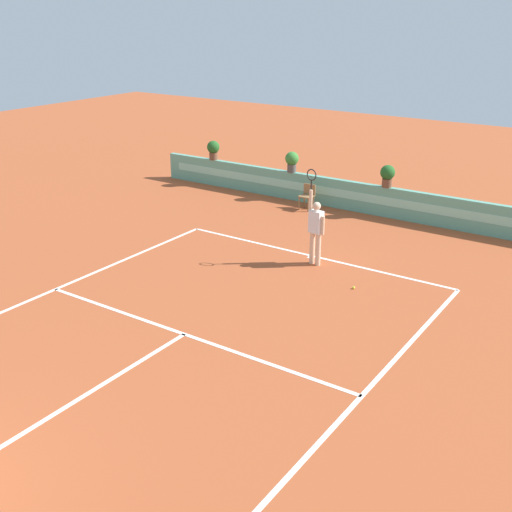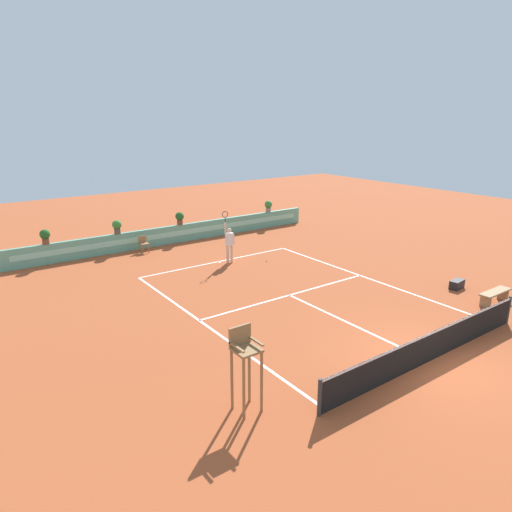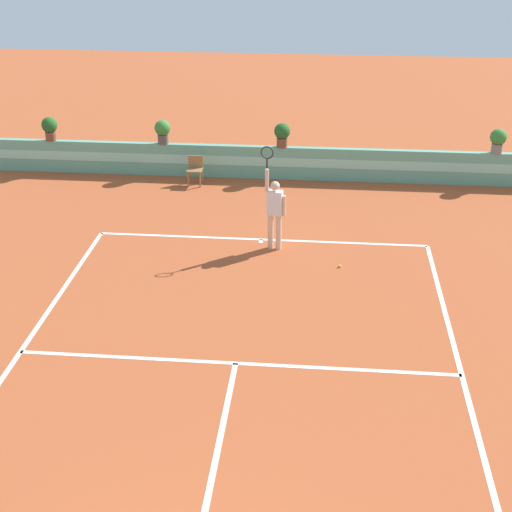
{
  "view_description": "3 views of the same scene",
  "coord_description": "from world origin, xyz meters",
  "px_view_note": "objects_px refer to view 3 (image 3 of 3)",
  "views": [
    {
      "loc": [
        7.93,
        -2.63,
        6.47
      ],
      "look_at": [
        0.14,
        8.9,
        1.0
      ],
      "focal_mm": 44.61,
      "sensor_mm": 36.0,
      "label": 1
    },
    {
      "loc": [
        -11.12,
        -6.77,
        6.84
      ],
      "look_at": [
        0.14,
        8.9,
        1.0
      ],
      "focal_mm": 32.31,
      "sensor_mm": 36.0,
      "label": 2
    },
    {
      "loc": [
        1.44,
        -4.97,
        7.81
      ],
      "look_at": [
        0.14,
        8.9,
        1.0
      ],
      "focal_mm": 52.1,
      "sensor_mm": 36.0,
      "label": 3
    }
  ],
  "objects_px": {
    "tennis_ball_near_baseline": "(340,266)",
    "potted_plant_far_left": "(50,127)",
    "ball_kid_chair": "(195,169)",
    "potted_plant_far_right": "(498,139)",
    "potted_plant_left": "(163,130)",
    "tennis_player": "(275,209)",
    "potted_plant_centre": "(282,133)"
  },
  "relations": [
    {
      "from": "tennis_ball_near_baseline",
      "to": "potted_plant_far_left",
      "type": "relative_size",
      "value": 0.09
    },
    {
      "from": "ball_kid_chair",
      "to": "potted_plant_far_right",
      "type": "xyz_separation_m",
      "value": [
        8.79,
        0.73,
        0.93
      ]
    },
    {
      "from": "ball_kid_chair",
      "to": "potted_plant_left",
      "type": "distance_m",
      "value": 1.61
    },
    {
      "from": "tennis_player",
      "to": "potted_plant_far_left",
      "type": "distance_m",
      "value": 8.79
    },
    {
      "from": "potted_plant_far_right",
      "to": "potted_plant_far_left",
      "type": "bearing_deg",
      "value": 180.0
    },
    {
      "from": "ball_kid_chair",
      "to": "potted_plant_centre",
      "type": "height_order",
      "value": "potted_plant_centre"
    },
    {
      "from": "potted_plant_centre",
      "to": "potted_plant_left",
      "type": "bearing_deg",
      "value": 180.0
    },
    {
      "from": "potted_plant_far_right",
      "to": "potted_plant_centre",
      "type": "height_order",
      "value": "same"
    },
    {
      "from": "tennis_player",
      "to": "tennis_ball_near_baseline",
      "type": "bearing_deg",
      "value": -29.06
    },
    {
      "from": "tennis_player",
      "to": "ball_kid_chair",
      "type": "bearing_deg",
      "value": 122.0
    },
    {
      "from": "potted_plant_far_left",
      "to": "potted_plant_left",
      "type": "distance_m",
      "value": 3.5
    },
    {
      "from": "potted_plant_far_left",
      "to": "potted_plant_far_right",
      "type": "distance_m",
      "value": 13.38
    },
    {
      "from": "ball_kid_chair",
      "to": "potted_plant_far_left",
      "type": "xyz_separation_m",
      "value": [
        -4.58,
        0.73,
        0.93
      ]
    },
    {
      "from": "potted_plant_far_right",
      "to": "potted_plant_left",
      "type": "relative_size",
      "value": 1.0
    },
    {
      "from": "potted_plant_centre",
      "to": "tennis_player",
      "type": "bearing_deg",
      "value": -88.49
    },
    {
      "from": "tennis_player",
      "to": "potted_plant_far_right",
      "type": "height_order",
      "value": "tennis_player"
    },
    {
      "from": "potted_plant_far_left",
      "to": "potted_plant_left",
      "type": "xyz_separation_m",
      "value": [
        3.5,
        0.0,
        0.0
      ]
    },
    {
      "from": "potted_plant_far_right",
      "to": "tennis_ball_near_baseline",
      "type": "bearing_deg",
      "value": -127.77
    },
    {
      "from": "tennis_player",
      "to": "potted_plant_left",
      "type": "xyz_separation_m",
      "value": [
        -3.74,
        4.98,
        0.36
      ]
    },
    {
      "from": "potted_plant_far_right",
      "to": "potted_plant_centre",
      "type": "distance_m",
      "value": 6.27
    },
    {
      "from": "potted_plant_far_right",
      "to": "ball_kid_chair",
      "type": "bearing_deg",
      "value": -175.24
    },
    {
      "from": "tennis_player",
      "to": "potted_plant_centre",
      "type": "relative_size",
      "value": 3.57
    },
    {
      "from": "potted_plant_far_left",
      "to": "potted_plant_far_right",
      "type": "height_order",
      "value": "same"
    },
    {
      "from": "tennis_player",
      "to": "potted_plant_left",
      "type": "height_order",
      "value": "tennis_player"
    },
    {
      "from": "tennis_player",
      "to": "potted_plant_far_right",
      "type": "xyz_separation_m",
      "value": [
        6.14,
        4.98,
        0.36
      ]
    },
    {
      "from": "tennis_ball_near_baseline",
      "to": "potted_plant_far_left",
      "type": "distance_m",
      "value": 10.69
    },
    {
      "from": "ball_kid_chair",
      "to": "potted_plant_far_left",
      "type": "height_order",
      "value": "potted_plant_far_left"
    },
    {
      "from": "potted_plant_far_right",
      "to": "potted_plant_centre",
      "type": "relative_size",
      "value": 1.0
    },
    {
      "from": "ball_kid_chair",
      "to": "potted_plant_far_right",
      "type": "relative_size",
      "value": 1.17
    },
    {
      "from": "tennis_player",
      "to": "potted_plant_far_left",
      "type": "bearing_deg",
      "value": 145.46
    },
    {
      "from": "potted_plant_far_left",
      "to": "tennis_ball_near_baseline",
      "type": "bearing_deg",
      "value": -33.6
    },
    {
      "from": "ball_kid_chair",
      "to": "tennis_ball_near_baseline",
      "type": "distance_m",
      "value": 6.68
    }
  ]
}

